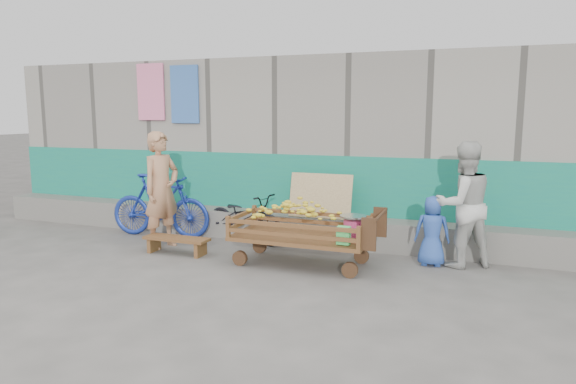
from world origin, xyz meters
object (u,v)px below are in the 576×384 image
at_px(child, 432,231).
at_px(woman, 463,205).
at_px(banana_cart, 299,223).
at_px(bicycle_dark, 245,217).
at_px(bench, 177,242).
at_px(bicycle_blue, 160,206).
at_px(vendor_man, 161,190).

bearing_deg(child, woman, -167.98).
xyz_separation_m(banana_cart, bicycle_dark, (-1.25, 0.90, -0.19)).
xyz_separation_m(child, bicycle_dark, (-2.97, 0.30, -0.09)).
relative_size(bench, bicycle_dark, 0.66).
xyz_separation_m(banana_cart, bench, (-1.88, -0.13, -0.40)).
bearing_deg(bench, child, 11.38).
xyz_separation_m(banana_cart, child, (1.73, 0.60, -0.10)).
xyz_separation_m(banana_cart, bicycle_blue, (-2.72, 0.70, -0.05)).
distance_m(banana_cart, child, 1.83).
relative_size(bench, child, 1.03).
height_order(banana_cart, vendor_man, vendor_man).
relative_size(bicycle_dark, bicycle_blue, 0.86).
xyz_separation_m(bicycle_dark, bicycle_blue, (-1.48, -0.20, 0.13)).
bearing_deg(bicycle_blue, bicycle_dark, -87.97).
xyz_separation_m(bench, vendor_man, (-0.42, 0.27, 0.72)).
distance_m(child, bicycle_dark, 2.99).
bearing_deg(bicycle_dark, bicycle_blue, 112.29).
height_order(woman, bicycle_blue, woman).
bearing_deg(child, bicycle_dark, -10.82).
distance_m(vendor_man, bicycle_dark, 1.39).
bearing_deg(vendor_man, bicycle_dark, -39.48).
height_order(bicycle_dark, bicycle_blue, bicycle_blue).
bearing_deg(bicycle_dark, vendor_man, 140.16).
distance_m(banana_cart, bicycle_dark, 1.55).
bearing_deg(bicycle_dark, child, -81.21).
xyz_separation_m(vendor_man, child, (4.03, 0.45, -0.42)).
relative_size(bench, bicycle_blue, 0.57).
bearing_deg(woman, bench, -18.67).
xyz_separation_m(bench, bicycle_dark, (0.64, 1.03, 0.22)).
xyz_separation_m(vendor_man, woman, (4.40, 0.57, -0.05)).
height_order(vendor_man, child, vendor_man).
height_order(banana_cart, bicycle_blue, bicycle_blue).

